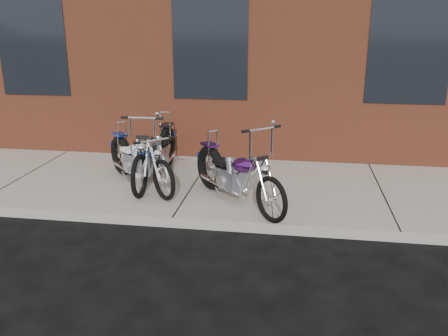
# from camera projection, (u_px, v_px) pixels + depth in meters

# --- Properties ---
(ground) EXTENTS (120.00, 120.00, 0.00)m
(ground) POSITION_uv_depth(u_px,v_px,m) (173.00, 228.00, 6.50)
(ground) COLOR black
(ground) RESTS_ON ground
(sidewalk) EXTENTS (22.00, 3.00, 0.15)m
(sidewalk) POSITION_uv_depth(u_px,v_px,m) (195.00, 186.00, 7.90)
(sidewalk) COLOR gray
(sidewalk) RESTS_ON ground
(chopper_purple) EXTENTS (1.55, 1.73, 1.24)m
(chopper_purple) POSITION_uv_depth(u_px,v_px,m) (236.00, 177.00, 6.88)
(chopper_purple) COLOR black
(chopper_purple) RESTS_ON sidewalk
(chopper_blue) EXTENTS (1.59, 1.62, 0.94)m
(chopper_blue) POSITION_uv_depth(u_px,v_px,m) (139.00, 162.00, 7.63)
(chopper_blue) COLOR black
(chopper_blue) RESTS_ON sidewalk
(chopper_third) EXTENTS (0.57, 2.35, 1.19)m
(chopper_third) POSITION_uv_depth(u_px,v_px,m) (156.00, 155.00, 7.91)
(chopper_third) COLOR black
(chopper_third) RESTS_ON sidewalk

